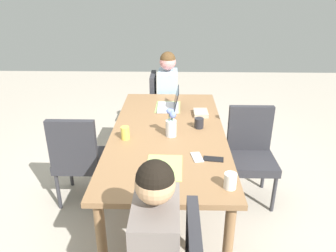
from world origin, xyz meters
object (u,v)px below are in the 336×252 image
Objects in this scene: coffee_mug_near_left at (230,181)px; coffee_mug_near_right at (125,133)px; dining_table at (168,138)px; flower_vase at (171,125)px; chair_near_left_far at (250,150)px; laptop_head_right_left_near at (171,104)px; phone_silver at (197,157)px; person_head_right_left_near at (168,104)px; chair_head_right_left_near at (162,104)px; coffee_mug_centre_left at (199,123)px; book_red_cover at (201,113)px; phone_black at (213,159)px; chair_far_right_near at (78,156)px.

coffee_mug_near_right reaches higher than coffee_mug_near_left.
flower_vase is (-0.10, -0.03, 0.18)m from dining_table.
chair_near_left_far is 1.21m from coffee_mug_near_right.
phone_silver is (-1.05, -0.22, -0.04)m from laptop_head_right_left_near.
laptop_head_right_left_near is (-0.73, -0.05, 0.25)m from person_head_right_left_near.
laptop_head_right_left_near is at bearing -171.29° from chair_head_right_left_near.
chair_near_left_far is 0.58m from coffee_mug_centre_left.
dining_table is 19.18× the size of coffee_mug_near_right.
laptop_head_right_left_near is at bearing -26.75° from coffee_mug_near_right.
person_head_right_left_near is 3.73× the size of laptop_head_right_left_near.
chair_near_left_far is at bearing -20.38° from coffee_mug_near_left.
coffee_mug_near_right is (-0.74, 0.37, 0.01)m from laptop_head_right_left_near.
chair_near_left_far is 4.50× the size of book_red_cover.
dining_table is at bearing -178.52° from person_head_right_left_near.
book_red_cover is at bearing -16.66° from phone_silver.
coffee_mug_near_right reaches higher than book_red_cover.
chair_head_right_left_near and chair_near_left_far have the same top height.
person_head_right_left_near is 7.97× the size of phone_black.
coffee_mug_near_left is 0.96× the size of coffee_mug_near_right.
coffee_mug_near_right is (-1.53, 0.25, 0.29)m from chair_head_right_left_near.
chair_head_right_left_near is 3.52× the size of flower_vase.
coffee_mug_near_right is 0.55× the size of book_red_cover.
chair_head_right_left_near is at bearing 35.27° from chair_near_left_far.
chair_head_right_left_near is at bearing -26.89° from chair_far_right_near.
coffee_mug_centre_left is (0.25, -0.64, -0.01)m from coffee_mug_near_right.
flower_vase is 0.44m from phone_silver.
chair_far_right_near reaches higher than coffee_mug_centre_left.
flower_vase reaches higher than chair_head_right_left_near.
coffee_mug_centre_left is at bearing 8.36° from coffee_mug_near_left.
laptop_head_right_left_near is at bearing 28.54° from coffee_mug_centre_left.
person_head_right_left_near is (1.31, 0.03, -0.14)m from dining_table.
flower_vase reaches higher than laptop_head_right_left_near.
coffee_mug_centre_left is 0.62× the size of phone_black.
flower_vase reaches higher than chair_near_left_far.
phone_black is (-1.81, -0.39, 0.21)m from person_head_right_left_near.
phone_black is at bearing -144.85° from dining_table.
dining_table is 0.62m from phone_black.
chair_far_right_near is (-1.42, 0.72, 0.00)m from chair_head_right_left_near.
coffee_mug_near_right is at bearing 153.25° from laptop_head_right_left_near.
flower_vase is 0.80× the size of laptop_head_right_left_near.
dining_table is 2.34× the size of chair_near_left_far.
dining_table is at bearing 140.25° from book_red_cover.
person_head_right_left_near is at bearing -12.48° from coffee_mug_near_right.
person_head_right_left_near is at bearing 3.65° from laptop_head_right_left_near.
phone_silver is at bearing -3.84° from phone_black.
chair_far_right_near is at bearing 75.77° from coffee_mug_near_right.
coffee_mug_near_right is 1.18× the size of coffee_mug_centre_left.
coffee_mug_near_left is (-0.98, 0.36, 0.29)m from chair_near_left_far.
chair_near_left_far is (0.11, -0.78, -0.17)m from dining_table.
dining_table is at bearing -86.75° from chair_far_right_near.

